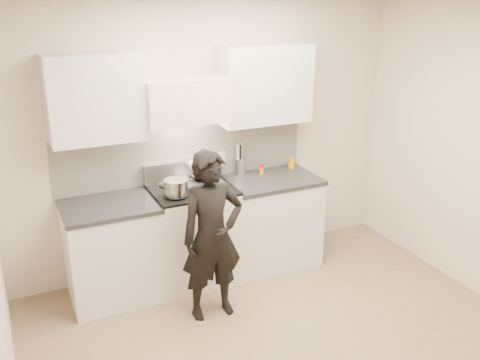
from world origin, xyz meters
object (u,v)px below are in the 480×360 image
(counter_right, at_px, (270,220))
(wok, at_px, (206,170))
(utensil_crock, at_px, (240,165))
(stove, at_px, (194,234))
(person, at_px, (212,236))

(counter_right, height_order, wok, wok)
(utensil_crock, bearing_deg, wok, -166.91)
(stove, height_order, person, person)
(stove, height_order, utensil_crock, utensil_crock)
(utensil_crock, xyz_separation_m, person, (-0.66, -0.88, -0.27))
(wok, xyz_separation_m, person, (-0.26, -0.78, -0.31))
(counter_right, bearing_deg, utensil_crock, 134.49)
(counter_right, relative_size, person, 0.62)
(wok, bearing_deg, person, -108.42)
(wok, xyz_separation_m, utensil_crock, (0.40, 0.09, -0.03))
(counter_right, relative_size, wok, 2.23)
(stove, bearing_deg, counter_right, 0.00)
(wok, height_order, person, person)
(wok, bearing_deg, counter_right, -12.91)
(counter_right, distance_m, wok, 0.88)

